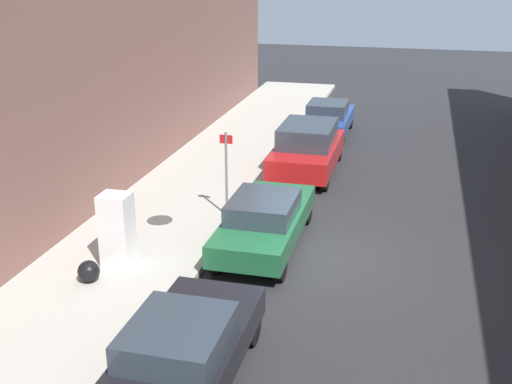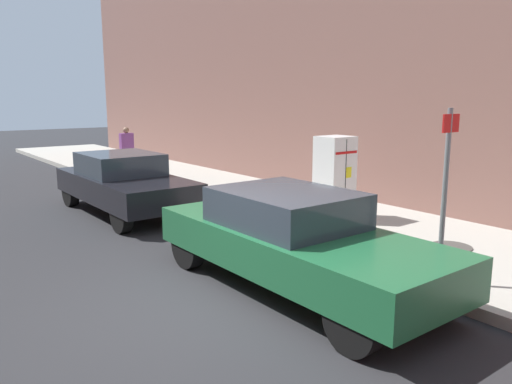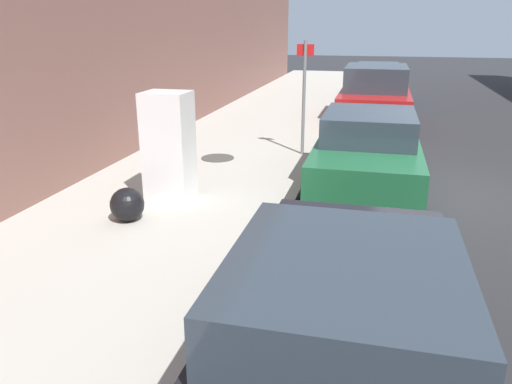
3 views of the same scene
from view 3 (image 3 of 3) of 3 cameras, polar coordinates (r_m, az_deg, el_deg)
ground_plane at (r=9.58m, az=21.07°, el=-0.25°), size 80.00×80.00×0.00m
sidewalk_slab at (r=9.99m, az=-5.59°, el=2.20°), size 4.00×44.00×0.16m
discarded_refrigerator at (r=8.03m, az=-9.92°, el=5.00°), size 0.70×0.63×1.75m
manhole_cover at (r=10.73m, az=-4.41°, el=3.90°), size 0.70×0.70×0.02m
street_sign_post at (r=10.89m, az=5.51°, el=11.33°), size 0.36×0.07×2.41m
trash_bag at (r=7.48m, az=-14.51°, el=-1.39°), size 0.50×0.50×0.50m
parked_sedan_dark at (r=3.92m, az=9.94°, el=-15.22°), size 1.82×4.46×1.42m
parked_sedan_green at (r=9.53m, az=12.68°, el=5.10°), size 1.80×4.71×1.41m
parked_suv_red at (r=15.65m, az=13.42°, el=10.78°), size 2.00×4.51×1.72m
parked_hatchback_blue at (r=20.59m, az=13.64°, el=12.21°), size 1.76×4.18×1.45m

